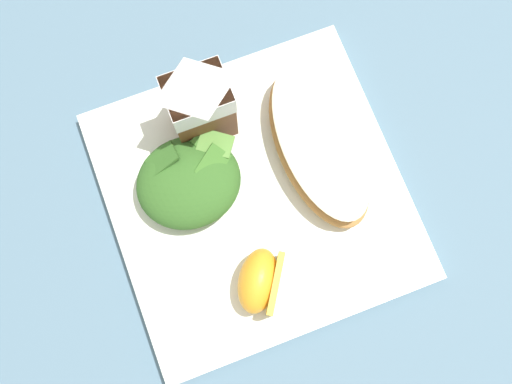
# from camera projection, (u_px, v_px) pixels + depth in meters

# --- Properties ---
(ground) EXTENTS (3.00, 3.00, 0.00)m
(ground) POSITION_uv_depth(u_px,v_px,m) (256.00, 198.00, 0.59)
(ground) COLOR slate
(white_plate) EXTENTS (0.28, 0.28, 0.02)m
(white_plate) POSITION_uv_depth(u_px,v_px,m) (256.00, 196.00, 0.58)
(white_plate) COLOR white
(white_plate) RESTS_ON ground
(cheesy_pizza_bread) EXTENTS (0.08, 0.17, 0.04)m
(cheesy_pizza_bread) POSITION_uv_depth(u_px,v_px,m) (319.00, 145.00, 0.56)
(cheesy_pizza_bread) COLOR #B77F42
(cheesy_pizza_bread) RESTS_ON white_plate
(green_salad_pile) EXTENTS (0.11, 0.09, 0.05)m
(green_salad_pile) POSITION_uv_depth(u_px,v_px,m) (189.00, 182.00, 0.55)
(green_salad_pile) COLOR #336023
(green_salad_pile) RESTS_ON white_plate
(milk_carton) EXTENTS (0.06, 0.04, 0.11)m
(milk_carton) POSITION_uv_depth(u_px,v_px,m) (199.00, 102.00, 0.53)
(milk_carton) COLOR brown
(milk_carton) RESTS_ON white_plate
(orange_wedge_front) EXTENTS (0.06, 0.07, 0.04)m
(orange_wedge_front) POSITION_uv_depth(u_px,v_px,m) (260.00, 281.00, 0.53)
(orange_wedge_front) COLOR orange
(orange_wedge_front) RESTS_ON white_plate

